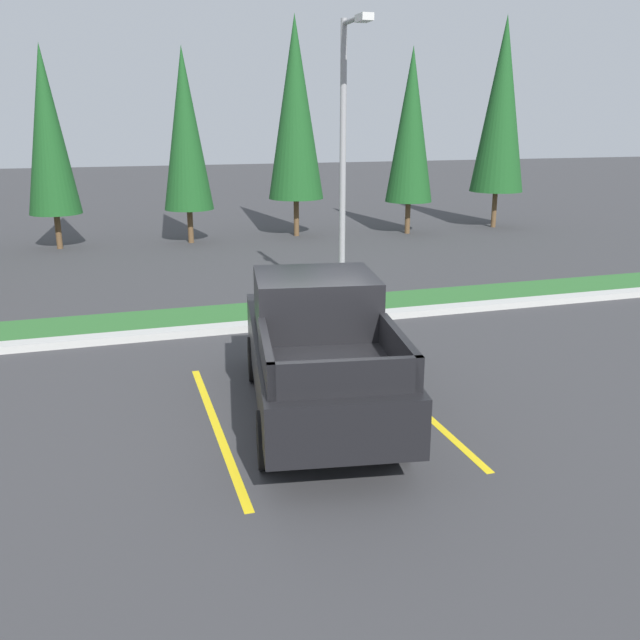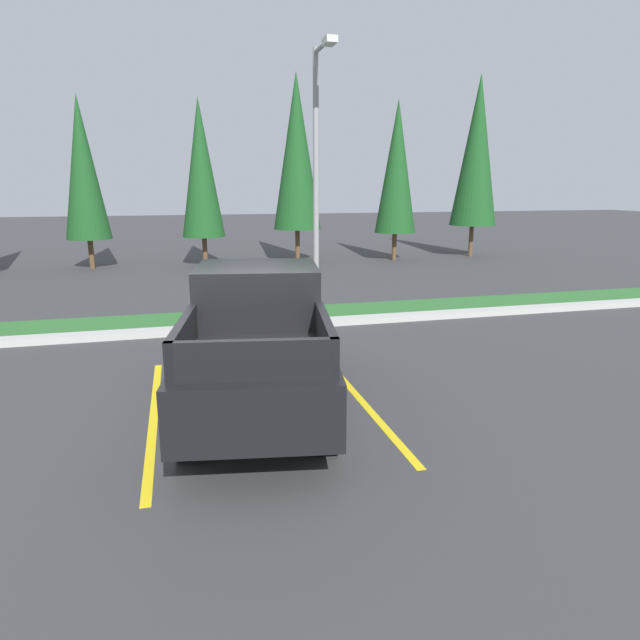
% 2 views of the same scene
% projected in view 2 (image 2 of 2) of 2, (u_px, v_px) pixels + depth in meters
% --- Properties ---
extents(ground_plane, '(120.00, 120.00, 0.00)m').
position_uv_depth(ground_plane, '(240.00, 419.00, 7.81)').
color(ground_plane, '#38383A').
extents(parking_line_near, '(0.12, 4.80, 0.01)m').
position_uv_depth(parking_line_near, '(154.00, 416.00, 7.91)').
color(parking_line_near, yellow).
rests_on(parking_line_near, ground).
extents(parking_line_far, '(0.12, 4.80, 0.01)m').
position_uv_depth(parking_line_far, '(358.00, 396.00, 8.67)').
color(parking_line_far, yellow).
rests_on(parking_line_far, ground).
extents(curb_strip, '(56.00, 0.40, 0.15)m').
position_uv_depth(curb_strip, '(215.00, 329.00, 12.50)').
color(curb_strip, '#B2B2AD').
rests_on(curb_strip, ground).
extents(grass_median, '(56.00, 1.80, 0.06)m').
position_uv_depth(grass_median, '(212.00, 320.00, 13.54)').
color(grass_median, '#2D662D').
rests_on(grass_median, ground).
extents(pickup_truck_main, '(2.71, 5.46, 2.10)m').
position_uv_depth(pickup_truck_main, '(258.00, 339.00, 8.09)').
color(pickup_truck_main, black).
rests_on(pickup_truck_main, ground).
extents(street_light, '(0.24, 1.49, 6.33)m').
position_uv_depth(street_light, '(318.00, 166.00, 12.96)').
color(street_light, gray).
rests_on(street_light, ground).
extents(cypress_tree_left_inner, '(1.74, 1.74, 6.68)m').
position_uv_depth(cypress_tree_left_inner, '(83.00, 168.00, 21.23)').
color(cypress_tree_left_inner, brown).
rests_on(cypress_tree_left_inner, ground).
extents(cypress_tree_center, '(1.74, 1.74, 6.70)m').
position_uv_depth(cypress_tree_center, '(201.00, 169.00, 22.17)').
color(cypress_tree_center, brown).
rests_on(cypress_tree_center, ground).
extents(cypress_tree_right_inner, '(2.06, 2.06, 7.91)m').
position_uv_depth(cypress_tree_right_inner, '(297.00, 152.00, 23.31)').
color(cypress_tree_right_inner, brown).
rests_on(cypress_tree_right_inner, ground).
extents(cypress_tree_rightmost, '(1.79, 1.79, 6.89)m').
position_uv_depth(cypress_tree_rightmost, '(397.00, 167.00, 23.82)').
color(cypress_tree_rightmost, brown).
rests_on(cypress_tree_rightmost, ground).
extents(cypress_tree_far_right, '(2.12, 2.12, 8.16)m').
position_uv_depth(cypress_tree_far_right, '(477.00, 151.00, 25.04)').
color(cypress_tree_far_right, brown).
rests_on(cypress_tree_far_right, ground).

